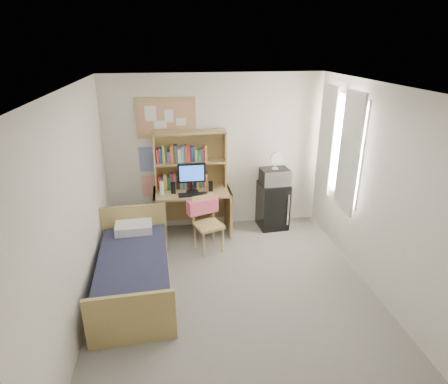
{
  "coord_description": "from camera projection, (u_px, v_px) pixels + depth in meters",
  "views": [
    {
      "loc": [
        -0.71,
        -3.91,
        3.05
      ],
      "look_at": [
        0.02,
        1.2,
        0.96
      ],
      "focal_mm": 30.0,
      "sensor_mm": 36.0,
      "label": 1
    }
  ],
  "objects": [
    {
      "name": "mini_fridge",
      "position": [
        273.0,
        205.0,
        6.49
      ],
      "size": [
        0.51,
        0.51,
        0.81
      ],
      "primitive_type": "cube",
      "rotation": [
        0.0,
        0.0,
        0.07
      ],
      "color": "black",
      "rests_on": "floor"
    },
    {
      "name": "speaker_left",
      "position": [
        173.0,
        188.0,
        5.96
      ],
      "size": [
        0.07,
        0.07,
        0.18
      ],
      "primitive_type": "cube",
      "rotation": [
        0.0,
        0.0,
        0.02
      ],
      "color": "black",
      "rests_on": "desk"
    },
    {
      "name": "hoodie",
      "position": [
        203.0,
        206.0,
        5.8
      ],
      "size": [
        0.51,
        0.31,
        0.23
      ],
      "primitive_type": "cube",
      "rotation": [
        0.0,
        0.0,
        0.36
      ],
      "color": "#F55D7A",
      "rests_on": "desk_chair"
    },
    {
      "name": "bed",
      "position": [
        134.0,
        275.0,
        4.82
      ],
      "size": [
        1.0,
        1.86,
        0.5
      ],
      "primitive_type": "cube",
      "rotation": [
        0.0,
        0.0,
        0.05
      ],
      "color": "#1C1D32",
      "rests_on": "floor"
    },
    {
      "name": "wall_back",
      "position": [
        215.0,
        153.0,
        6.26
      ],
      "size": [
        3.6,
        0.04,
        2.6
      ],
      "primitive_type": "cube",
      "color": "white",
      "rests_on": "floor"
    },
    {
      "name": "desk_fan",
      "position": [
        275.0,
        161.0,
        6.17
      ],
      "size": [
        0.23,
        0.23,
        0.27
      ],
      "primitive_type": "cylinder",
      "rotation": [
        0.0,
        0.0,
        0.07
      ],
      "color": "white",
      "rests_on": "microwave"
    },
    {
      "name": "water_bottle",
      "position": [
        162.0,
        188.0,
        5.89
      ],
      "size": [
        0.07,
        0.07,
        0.22
      ],
      "primitive_type": "cylinder",
      "rotation": [
        0.0,
        0.0,
        0.02
      ],
      "color": "white",
      "rests_on": "desk"
    },
    {
      "name": "desk_chair",
      "position": [
        208.0,
        225.0,
        5.72
      ],
      "size": [
        0.56,
        0.56,
        0.87
      ],
      "primitive_type": "cube",
      "rotation": [
        0.0,
        0.0,
        0.36
      ],
      "color": "tan",
      "rests_on": "floor"
    },
    {
      "name": "wall_front",
      "position": [
        293.0,
        333.0,
        2.41
      ],
      "size": [
        3.6,
        0.04,
        2.6
      ],
      "primitive_type": "cube",
      "color": "white",
      "rests_on": "floor"
    },
    {
      "name": "wall_right",
      "position": [
        382.0,
        195.0,
        4.57
      ],
      "size": [
        0.04,
        4.2,
        2.6
      ],
      "primitive_type": "cube",
      "color": "white",
      "rests_on": "floor"
    },
    {
      "name": "curtain_left",
      "position": [
        349.0,
        153.0,
        5.19
      ],
      "size": [
        0.04,
        0.55,
        1.7
      ],
      "primitive_type": "cube",
      "color": "white",
      "rests_on": "wall_right"
    },
    {
      "name": "ceiling",
      "position": [
        238.0,
        88.0,
        3.85
      ],
      "size": [
        3.6,
        4.2,
        0.02
      ],
      "primitive_type": "cube",
      "color": "white",
      "rests_on": "wall_back"
    },
    {
      "name": "curtain_right",
      "position": [
        326.0,
        140.0,
        5.92
      ],
      "size": [
        0.04,
        0.55,
        1.7
      ],
      "primitive_type": "cube",
      "color": "white",
      "rests_on": "wall_right"
    },
    {
      "name": "desk",
      "position": [
        193.0,
        212.0,
        6.24
      ],
      "size": [
        1.26,
        0.65,
        0.78
      ],
      "primitive_type": "cube",
      "rotation": [
        0.0,
        0.0,
        0.02
      ],
      "color": "tan",
      "rests_on": "floor"
    },
    {
      "name": "pillow",
      "position": [
        134.0,
        227.0,
        5.38
      ],
      "size": [
        0.53,
        0.38,
        0.12
      ],
      "primitive_type": "cube",
      "rotation": [
        0.0,
        0.0,
        0.05
      ],
      "color": "white",
      "rests_on": "bed"
    },
    {
      "name": "floor",
      "position": [
        235.0,
        296.0,
        4.83
      ],
      "size": [
        3.6,
        4.2,
        0.02
      ],
      "primitive_type": "cube",
      "color": "gray",
      "rests_on": "ground"
    },
    {
      "name": "window_unit",
      "position": [
        339.0,
        146.0,
        5.56
      ],
      "size": [
        0.1,
        1.4,
        1.7
      ],
      "primitive_type": "cube",
      "color": "white",
      "rests_on": "wall_right"
    },
    {
      "name": "wall_left",
      "position": [
        75.0,
        213.0,
        4.1
      ],
      "size": [
        0.04,
        4.2,
        2.6
      ],
      "primitive_type": "cube",
      "color": "white",
      "rests_on": "floor"
    },
    {
      "name": "poster_japan",
      "position": [
        151.0,
        186.0,
        6.31
      ],
      "size": [
        0.28,
        0.01,
        0.36
      ],
      "primitive_type": "cube",
      "color": "red",
      "rests_on": "wall_back"
    },
    {
      "name": "monitor",
      "position": [
        192.0,
        178.0,
        5.95
      ],
      "size": [
        0.44,
        0.04,
        0.47
      ],
      "primitive_type": "cube",
      "rotation": [
        0.0,
        0.0,
        0.02
      ],
      "color": "black",
      "rests_on": "desk"
    },
    {
      "name": "hutch",
      "position": [
        190.0,
        160.0,
        6.06
      ],
      "size": [
        1.17,
        0.32,
        0.95
      ],
      "primitive_type": "cube",
      "rotation": [
        0.0,
        0.0,
        0.02
      ],
      "color": "tan",
      "rests_on": "desk"
    },
    {
      "name": "bulletin_board",
      "position": [
        166.0,
        118.0,
        5.91
      ],
      "size": [
        0.94,
        0.03,
        0.64
      ],
      "primitive_type": "cube",
      "color": "tan",
      "rests_on": "wall_back"
    },
    {
      "name": "keyboard",
      "position": [
        193.0,
        195.0,
        5.91
      ],
      "size": [
        0.46,
        0.15,
        0.02
      ],
      "primitive_type": "cube",
      "rotation": [
        0.0,
        0.0,
        0.02
      ],
      "color": "black",
      "rests_on": "desk"
    },
    {
      "name": "speaker_right",
      "position": [
        211.0,
        186.0,
        6.06
      ],
      "size": [
        0.07,
        0.07,
        0.16
      ],
      "primitive_type": "cube",
      "rotation": [
        0.0,
        0.0,
        0.02
      ],
      "color": "black",
      "rests_on": "desk"
    },
    {
      "name": "microwave",
      "position": [
        275.0,
        176.0,
        6.27
      ],
      "size": [
        0.48,
        0.38,
        0.27
      ],
      "primitive_type": "cube",
      "rotation": [
        0.0,
        0.0,
        0.07
      ],
      "color": "silver",
      "rests_on": "mini_fridge"
    },
    {
      "name": "poster_wave",
      "position": [
        149.0,
        159.0,
        6.13
      ],
      "size": [
        0.3,
        0.01,
        0.42
      ],
      "primitive_type": "cube",
      "color": "#284CA1",
      "rests_on": "wall_back"
    }
  ]
}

